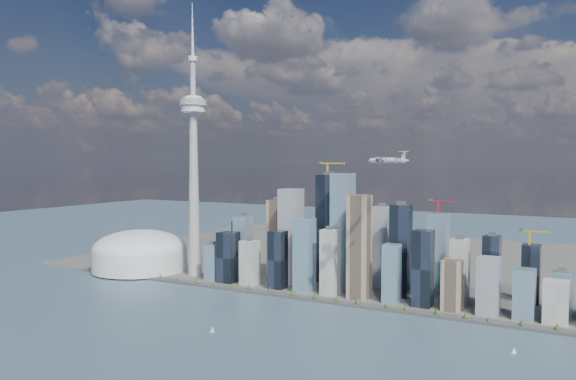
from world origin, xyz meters
The scene contains 10 objects.
ground centered at (0.00, 0.00, 0.00)m, with size 4000.00×4000.00×0.00m, color #364F5F.
seawall centered at (0.00, 250.00, 2.00)m, with size 1100.00×22.00×4.00m, color #383838.
land centered at (0.00, 700.00, 1.50)m, with size 1400.00×900.00×3.00m, color #4C4C47.
shoreline_trees centered at (0.00, 250.00, 8.78)m, with size 960.53×7.20×8.80m.
skyscraper_cluster centered at (59.62, 336.82, 72.02)m, with size 736.00×142.00×233.77m.
needle_tower centered at (-300.00, 310.00, 235.84)m, with size 56.00×56.00×550.50m.
dome_stadium centered at (-440.00, 300.00, 39.44)m, with size 200.00×200.00×86.00m.
airplane centered at (148.68, 193.62, 238.86)m, with size 69.10×61.50×16.95m.
sailboat_west centered at (-44.66, 23.51, 3.16)m, with size 7.14×2.62×9.86m.
sailboat_east centered at (333.74, 131.31, 2.93)m, with size 6.61×2.88×9.13m.
Camera 1 is at (415.08, -598.57, 237.93)m, focal length 35.00 mm.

